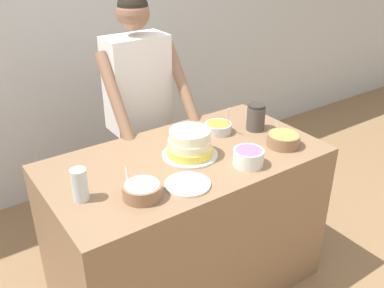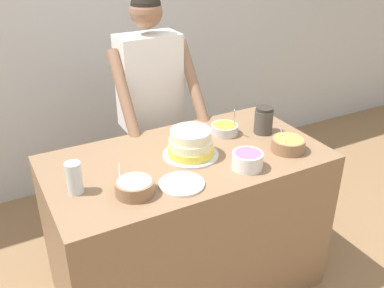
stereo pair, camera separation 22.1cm
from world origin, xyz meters
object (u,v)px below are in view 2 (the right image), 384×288
object	(u,v)px
frosting_bowl_orange	(225,129)
person_baker	(151,96)
ceramic_plate	(182,184)
frosting_bowl_yellow	(288,144)
cake	(191,144)
drinking_glass	(74,178)
stoneware_jar	(264,120)
frosting_bowl_white	(135,186)
frosting_bowl_purple	(247,160)

from	to	relation	value
frosting_bowl_orange	person_baker	bearing A→B (deg)	114.13
ceramic_plate	person_baker	bearing A→B (deg)	75.22
person_baker	frosting_bowl_yellow	xyz separation A→B (m)	(0.43, -0.88, -0.06)
frosting_bowl_orange	ceramic_plate	bearing A→B (deg)	-141.59
ceramic_plate	cake	bearing A→B (deg)	53.37
person_baker	cake	world-z (taller)	person_baker
drinking_glass	stoneware_jar	size ratio (longest dim) A/B	0.96
person_baker	drinking_glass	distance (m)	1.02
frosting_bowl_orange	frosting_bowl_white	bearing A→B (deg)	-153.97
person_baker	frosting_bowl_orange	distance (m)	0.59
ceramic_plate	stoneware_jar	xyz separation A→B (m)	(0.69, 0.29, 0.07)
frosting_bowl_white	ceramic_plate	world-z (taller)	frosting_bowl_white
cake	drinking_glass	xyz separation A→B (m)	(-0.63, -0.06, 0.01)
cake	frosting_bowl_yellow	world-z (taller)	frosting_bowl_yellow
frosting_bowl_white	frosting_bowl_purple	xyz separation A→B (m)	(0.59, -0.05, 0.01)
cake	frosting_bowl_orange	xyz separation A→B (m)	(0.30, 0.14, -0.04)
ceramic_plate	frosting_bowl_purple	bearing A→B (deg)	-2.00
frosting_bowl_yellow	drinking_glass	distance (m)	1.14
frosting_bowl_white	ceramic_plate	size ratio (longest dim) A/B	0.83
drinking_glass	ceramic_plate	xyz separation A→B (m)	(0.46, -0.18, -0.07)
person_baker	ceramic_plate	bearing A→B (deg)	-104.78
person_baker	cake	xyz separation A→B (m)	(-0.06, -0.68, -0.03)
person_baker	frosting_bowl_orange	world-z (taller)	person_baker
frosting_bowl_yellow	frosting_bowl_white	xyz separation A→B (m)	(-0.89, 0.00, -0.00)
frosting_bowl_yellow	frosting_bowl_white	world-z (taller)	frosting_bowl_yellow
cake	drinking_glass	world-z (taller)	drinking_glass
frosting_bowl_purple	ceramic_plate	world-z (taller)	frosting_bowl_purple
frosting_bowl_white	frosting_bowl_purple	distance (m)	0.59
cake	ceramic_plate	bearing A→B (deg)	-126.63
frosting_bowl_white	frosting_bowl_orange	distance (m)	0.78
frosting_bowl_orange	drinking_glass	bearing A→B (deg)	-167.78
frosting_bowl_white	cake	bearing A→B (deg)	26.63
frosting_bowl_orange	ceramic_plate	world-z (taller)	frosting_bowl_orange
drinking_glass	ceramic_plate	distance (m)	0.50
person_baker	drinking_glass	size ratio (longest dim) A/B	10.88
cake	stoneware_jar	xyz separation A→B (m)	(0.51, 0.05, 0.01)
frosting_bowl_orange	drinking_glass	world-z (taller)	frosting_bowl_orange
frosting_bowl_white	frosting_bowl_purple	size ratio (longest dim) A/B	1.16
cake	frosting_bowl_yellow	xyz separation A→B (m)	(0.50, -0.20, -0.03)
cake	frosting_bowl_purple	size ratio (longest dim) A/B	1.90
person_baker	ceramic_plate	xyz separation A→B (m)	(-0.24, -0.92, -0.10)
frosting_bowl_white	ceramic_plate	distance (m)	0.23
frosting_bowl_white	drinking_glass	xyz separation A→B (m)	(-0.24, 0.14, 0.04)
drinking_glass	stoneware_jar	distance (m)	1.15
cake	frosting_bowl_orange	world-z (taller)	frosting_bowl_orange
frosting_bowl_yellow	cake	bearing A→B (deg)	157.95
frosting_bowl_purple	frosting_bowl_yellow	bearing A→B (deg)	9.47
cake	frosting_bowl_purple	distance (m)	0.32
drinking_glass	person_baker	bearing A→B (deg)	46.56
frosting_bowl_yellow	stoneware_jar	size ratio (longest dim) A/B	1.14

